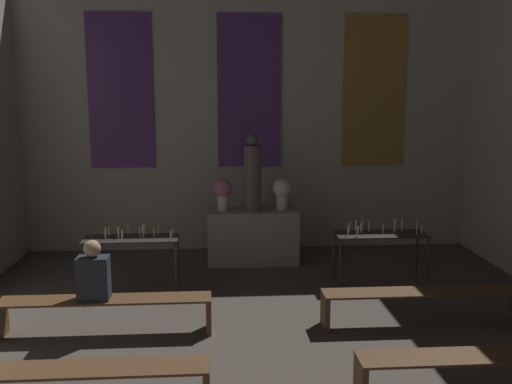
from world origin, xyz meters
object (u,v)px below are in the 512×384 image
at_px(statue, 253,175).
at_px(pew_back_right, 423,299).
at_px(altar, 253,236).
at_px(candle_rack_left, 131,244).
at_px(pew_back_left, 106,307).
at_px(flower_vase_right, 282,191).
at_px(flower_vase_left, 223,192).
at_px(pew_third_right, 489,365).
at_px(person_seated, 93,274).
at_px(pew_third_left, 69,379).
at_px(candle_rack_right, 380,239).

distance_m(statue, pew_back_right, 3.53).
bearing_deg(pew_back_right, statue, 124.70).
bearing_deg(altar, pew_back_right, -55.30).
bearing_deg(candle_rack_left, statue, 32.83).
bearing_deg(pew_back_left, statue, 55.30).
height_order(altar, candle_rack_left, candle_rack_left).
distance_m(flower_vase_right, candle_rack_left, 2.64).
bearing_deg(flower_vase_left, flower_vase_right, 0.00).
relative_size(pew_third_right, person_seated, 3.49).
xyz_separation_m(pew_third_left, pew_back_left, (0.00, 1.71, 0.00)).
relative_size(statue, pew_back_left, 0.51).
distance_m(statue, candle_rack_left, 2.31).
height_order(statue, candle_rack_left, statue).
height_order(flower_vase_right, person_seated, flower_vase_right).
relative_size(altar, person_seated, 2.11).
bearing_deg(flower_vase_right, altar, -180.00).
bearing_deg(pew_back_right, person_seated, -180.00).
xyz_separation_m(pew_third_left, person_seated, (-0.12, 1.71, 0.41)).
bearing_deg(pew_third_right, statue, 113.13).
relative_size(pew_third_left, pew_back_right, 1.00).
relative_size(statue, candle_rack_right, 0.94).
bearing_deg(candle_rack_right, flower_vase_right, 138.64).
bearing_deg(pew_third_right, flower_vase_right, 107.65).
bearing_deg(altar, person_seated, -126.42).
bearing_deg(pew_back_right, flower_vase_left, 130.99).
bearing_deg(candle_rack_left, flower_vase_right, 27.00).
distance_m(candle_rack_right, pew_third_left, 4.97).
height_order(flower_vase_right, pew_back_right, flower_vase_right).
height_order(candle_rack_left, pew_back_right, candle_rack_left).
bearing_deg(pew_third_left, flower_vase_left, 72.35).
bearing_deg(pew_third_right, pew_back_right, 90.00).
distance_m(flower_vase_left, flower_vase_right, 0.97).
bearing_deg(pew_third_right, altar, 113.13).
xyz_separation_m(candle_rack_right, person_seated, (-3.85, -1.57, 0.07)).
bearing_deg(candle_rack_right, pew_back_right, -86.96).
distance_m(altar, flower_vase_right, 0.90).
bearing_deg(flower_vase_right, candle_rack_right, -41.36).
xyz_separation_m(statue, flower_vase_right, (0.49, 0.00, -0.27)).
distance_m(candle_rack_right, pew_third_right, 3.30).
xyz_separation_m(flower_vase_left, pew_third_right, (2.39, -4.46, -0.88)).
height_order(statue, pew_back_left, statue).
xyz_separation_m(altar, candle_rack_left, (-1.82, -1.17, 0.22)).
relative_size(candle_rack_right, person_seated, 1.91).
bearing_deg(person_seated, flower_vase_right, 47.57).
xyz_separation_m(statue, candle_rack_left, (-1.82, -1.17, -0.81)).
height_order(pew_back_right, person_seated, person_seated).
bearing_deg(pew_third_left, pew_back_right, 24.17).
height_order(candle_rack_right, pew_third_left, candle_rack_right).
height_order(candle_rack_right, pew_third_right, candle_rack_right).
bearing_deg(person_seated, pew_third_left, -85.85).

